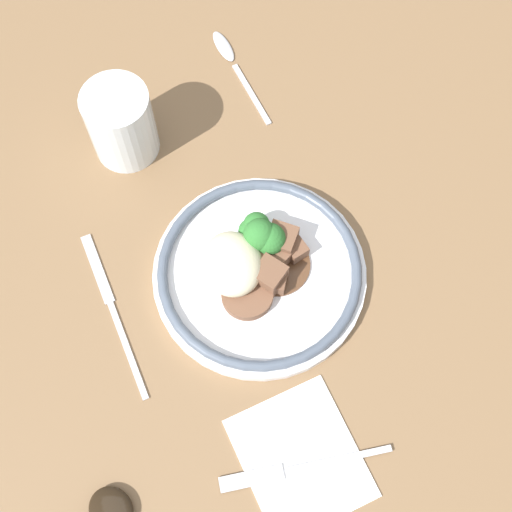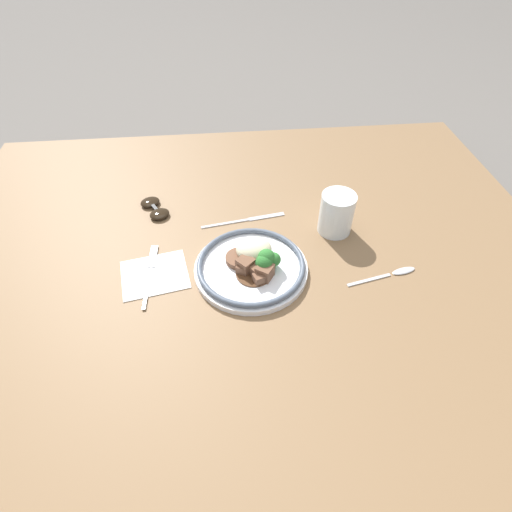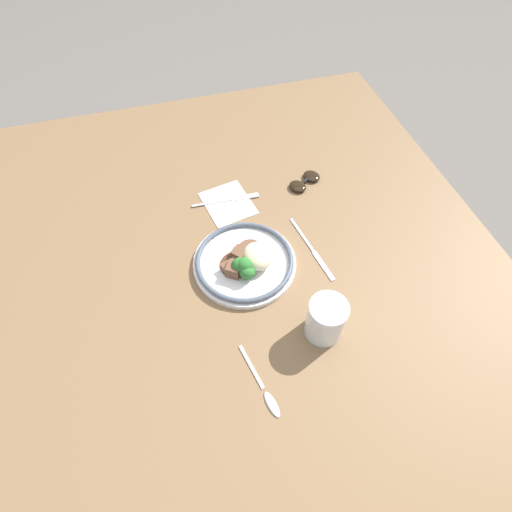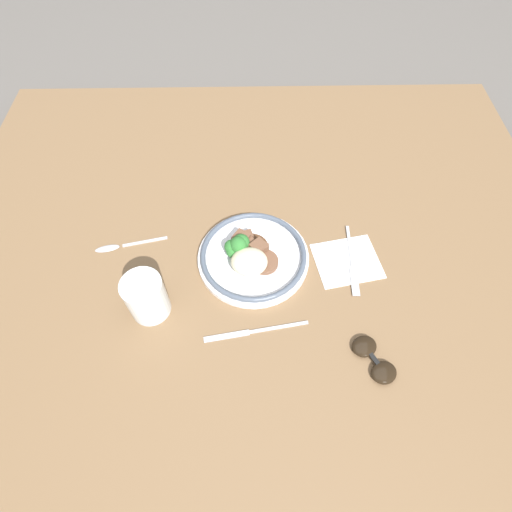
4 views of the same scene
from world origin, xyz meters
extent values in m
plane|color=#5B5651|center=(0.00, 0.00, 0.00)|extent=(8.00, 8.00, 0.00)
cube|color=brown|center=(0.00, 0.00, 0.02)|extent=(1.44, 1.27, 0.04)
cube|color=white|center=(-0.20, 0.02, 0.04)|extent=(0.16, 0.14, 0.00)
cylinder|color=white|center=(0.01, 0.01, 0.05)|extent=(0.25, 0.25, 0.01)
torus|color=#4C5666|center=(0.01, 0.01, 0.06)|extent=(0.23, 0.23, 0.01)
ellipsoid|color=beige|center=(0.01, 0.04, 0.08)|extent=(0.08, 0.07, 0.05)
cylinder|color=brown|center=(-0.02, 0.03, 0.06)|extent=(0.06, 0.06, 0.01)
cylinder|color=#51331E|center=(0.01, -0.01, 0.06)|extent=(0.08, 0.08, 0.00)
cube|color=brown|center=(-0.01, -0.01, 0.07)|extent=(0.03, 0.03, 0.02)
cube|color=brown|center=(0.02, -0.04, 0.07)|extent=(0.03, 0.03, 0.02)
cube|color=brown|center=(0.03, -0.02, 0.07)|extent=(0.04, 0.04, 0.03)
cube|color=brown|center=(-0.01, 0.00, 0.07)|extent=(0.04, 0.04, 0.03)
cube|color=brown|center=(0.02, -0.02, 0.07)|extent=(0.03, 0.03, 0.02)
cube|color=brown|center=(0.01, 0.01, 0.07)|extent=(0.03, 0.03, 0.03)
cylinder|color=#5B8E47|center=(0.05, 0.01, 0.06)|extent=(0.01, 0.01, 0.01)
sphere|color=#2D702D|center=(0.05, 0.01, 0.08)|extent=(0.03, 0.03, 0.03)
cylinder|color=#5B8E47|center=(0.05, 0.00, 0.06)|extent=(0.01, 0.01, 0.01)
sphere|color=#2D702D|center=(0.05, 0.00, 0.08)|extent=(0.03, 0.03, 0.03)
cylinder|color=#5B8E47|center=(0.04, 0.00, 0.07)|extent=(0.01, 0.01, 0.02)
sphere|color=#2D702D|center=(0.04, 0.00, 0.09)|extent=(0.04, 0.04, 0.04)
cylinder|color=#5B8E47|center=(0.03, -0.01, 0.06)|extent=(0.01, 0.01, 0.01)
sphere|color=#2D702D|center=(0.03, -0.01, 0.08)|extent=(0.04, 0.04, 0.04)
cylinder|color=yellow|center=(0.22, 0.12, 0.09)|extent=(0.07, 0.07, 0.08)
cylinder|color=white|center=(0.22, 0.12, 0.09)|extent=(0.08, 0.08, 0.10)
cube|color=#B7B7BC|center=(-0.21, -0.02, 0.05)|extent=(0.01, 0.11, 0.00)
cube|color=#B7B7BC|center=(-0.21, 0.07, 0.05)|extent=(0.02, 0.07, 0.00)
cube|color=#B7B7BC|center=(-0.04, 0.17, 0.04)|extent=(0.12, 0.03, 0.00)
cube|color=#B7B7BC|center=(0.06, 0.19, 0.04)|extent=(0.09, 0.03, 0.00)
cube|color=#B7B7BC|center=(0.25, -0.04, 0.04)|extent=(0.10, 0.03, 0.00)
ellipsoid|color=#B7B7BC|center=(0.34, -0.03, 0.04)|extent=(0.06, 0.03, 0.01)
ellipsoid|color=black|center=(-0.21, 0.22, 0.05)|extent=(0.06, 0.06, 0.02)
ellipsoid|color=black|center=(-0.23, 0.27, 0.05)|extent=(0.06, 0.06, 0.02)
cube|color=black|center=(-0.22, 0.24, 0.05)|extent=(0.02, 0.03, 0.00)
camera|label=1|loc=(-0.28, 0.08, 0.81)|focal=50.00mm
camera|label=2|loc=(-0.04, -0.58, 0.68)|focal=28.00mm
camera|label=3|loc=(0.54, -0.12, 0.83)|focal=28.00mm
camera|label=4|loc=(0.01, 0.49, 0.79)|focal=28.00mm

